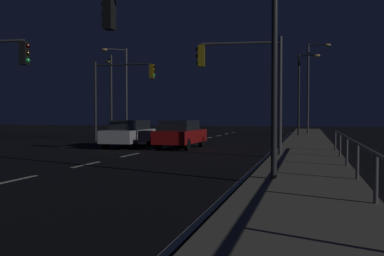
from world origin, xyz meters
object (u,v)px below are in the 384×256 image
(traffic_light_far_left, at_px, (193,35))
(traffic_light_far_center, at_px, (121,85))
(street_lamp_corner, at_px, (302,86))
(street_lamp_far_end, at_px, (311,81))
(car_oncoming, at_px, (129,133))
(street_lamp_median, at_px, (111,88))
(street_lamp_mid_block, at_px, (122,84))
(traffic_light_near_left, at_px, (242,72))
(car, at_px, (181,134))

(traffic_light_far_left, height_order, traffic_light_far_center, traffic_light_far_left)
(street_lamp_corner, bearing_deg, street_lamp_far_end, 70.15)
(street_lamp_corner, bearing_deg, car_oncoming, -121.92)
(street_lamp_median, relative_size, street_lamp_mid_block, 0.86)
(traffic_light_near_left, bearing_deg, car_oncoming, 149.87)
(car_oncoming, relative_size, traffic_light_near_left, 0.88)
(street_lamp_mid_block, bearing_deg, traffic_light_far_center, -66.33)
(street_lamp_mid_block, bearing_deg, traffic_light_far_left, -60.70)
(car, xyz_separation_m, car_oncoming, (-3.14, 0.08, 0.00))
(traffic_light_near_left, relative_size, street_lamp_median, 0.78)
(traffic_light_far_left, height_order, traffic_light_near_left, traffic_light_far_left)
(traffic_light_far_center, relative_size, street_lamp_mid_block, 0.75)
(car, relative_size, street_lamp_mid_block, 0.59)
(street_lamp_median, bearing_deg, car_oncoming, -57.24)
(car, xyz_separation_m, traffic_light_far_center, (-5.83, 4.71, 3.18))
(car, bearing_deg, street_lamp_far_end, 67.82)
(car, distance_m, street_lamp_median, 11.83)
(traffic_light_near_left, distance_m, street_lamp_corner, 19.52)
(traffic_light_near_left, bearing_deg, street_lamp_corner, 83.38)
(car, xyz_separation_m, street_lamp_median, (-8.18, 7.92, 3.20))
(traffic_light_near_left, bearing_deg, street_lamp_far_end, 82.01)
(car_oncoming, xyz_separation_m, street_lamp_corner, (9.46, 15.19, 3.54))
(car_oncoming, height_order, street_lamp_far_end, street_lamp_far_end)
(street_lamp_far_end, bearing_deg, street_lamp_mid_block, -156.53)
(traffic_light_near_left, relative_size, street_lamp_mid_block, 0.67)
(car, xyz_separation_m, traffic_light_near_left, (4.08, -4.10, 2.91))
(traffic_light_far_center, relative_size, street_lamp_corner, 0.81)
(car, height_order, traffic_light_far_center, traffic_light_far_center)
(car, distance_m, traffic_light_far_left, 12.14)
(car_oncoming, distance_m, street_lamp_corner, 18.25)
(car, relative_size, traffic_light_far_center, 0.79)
(traffic_light_far_left, bearing_deg, street_lamp_corner, 84.43)
(car, xyz_separation_m, street_lamp_corner, (6.33, 15.28, 3.54))
(street_lamp_corner, bearing_deg, car, -112.50)
(car, height_order, traffic_light_far_left, traffic_light_far_left)
(traffic_light_near_left, relative_size, street_lamp_far_end, 0.62)
(car_oncoming, xyz_separation_m, street_lamp_median, (-5.04, 7.84, 3.20))
(traffic_light_near_left, xyz_separation_m, street_lamp_median, (-12.26, 12.02, 0.29))
(traffic_light_far_center, bearing_deg, street_lamp_far_end, 44.51)
(car_oncoming, bearing_deg, traffic_light_near_left, -30.13)
(street_lamp_median, bearing_deg, car, -44.07)
(traffic_light_far_left, bearing_deg, car_oncoming, 121.71)
(street_lamp_far_end, height_order, street_lamp_corner, street_lamp_far_end)
(car, height_order, traffic_light_near_left, traffic_light_near_left)
(traffic_light_near_left, xyz_separation_m, street_lamp_corner, (2.25, 19.38, 0.63))
(traffic_light_far_left, distance_m, traffic_light_near_left, 6.99)
(traffic_light_far_left, height_order, street_lamp_median, street_lamp_median)
(car_oncoming, bearing_deg, traffic_light_far_center, 120.20)
(car, distance_m, street_lamp_far_end, 19.27)
(car_oncoming, distance_m, traffic_light_far_center, 6.23)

